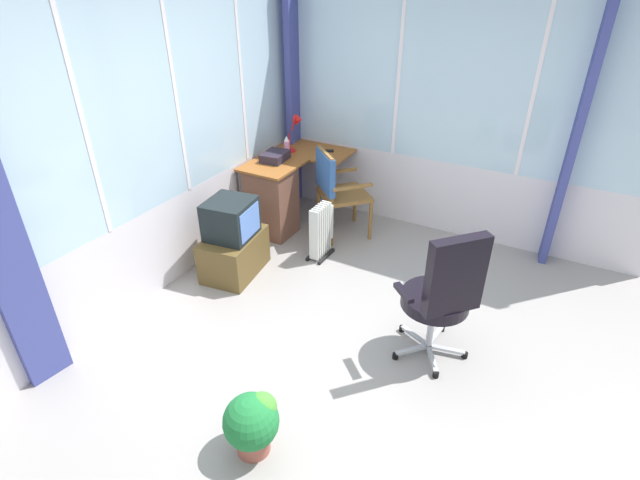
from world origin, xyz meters
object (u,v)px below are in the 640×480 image
Objects in this scene: spray_bottle at (287,146)px; space_heater at (322,230)px; potted_plant at (253,422)px; tv_on_stand at (233,242)px; desk_lamp at (297,127)px; office_chair at (444,292)px; paper_tray at (275,156)px; wooden_armchair at (333,184)px; tv_remote at (327,151)px; desk at (274,197)px.

space_heater is at bearing -126.73° from spray_bottle.
spray_bottle reaches higher than potted_plant.
desk_lamp is at bearing 5.38° from tv_on_stand.
desk_lamp is 2.76m from office_chair.
wooden_armchair is at bearing -82.60° from paper_tray.
spray_bottle is 2.64m from office_chair.
tv_remote is at bearing -35.95° from paper_tray.
tv_remote is 0.54m from wooden_armchair.
office_chair is (-1.44, -2.20, -0.26)m from spray_bottle.
desk_lamp is at bearing 63.67° from wooden_armchair.
paper_tray is at bearing 97.40° from wooden_armchair.
office_chair is at bearing -29.54° from potted_plant.
spray_bottle is 0.28× the size of tv_on_stand.
spray_bottle is (0.34, 0.03, 0.46)m from desk.
wooden_armchair reaches higher than tv_remote.
desk reaches higher than tv_on_stand.
tv_on_stand reaches higher than space_heater.
paper_tray is (-0.20, 0.02, -0.06)m from spray_bottle.
paper_tray is 0.70m from wooden_armchair.
desk_lamp is at bearing 1.14° from desk.
desk is at bearing -178.86° from desk_lamp.
desk_lamp is 0.43m from tv_remote.
space_heater is at bearing -114.55° from paper_tray.
desk is 7.75× the size of tv_remote.
potted_plant is (-2.75, -1.46, -0.64)m from spray_bottle.
potted_plant is (-1.31, 0.74, -0.38)m from office_chair.
office_chair is 1.46× the size of tv_on_stand.
desk_lamp reaches higher than tv_remote.
tv_remote reaches higher than space_heater.
tv_on_stand is at bearing 83.99° from office_chair.
tv_remote is at bearing -71.74° from desk_lamp.
office_chair is at bearing -119.17° from paper_tray.
office_chair is (-1.63, -2.18, -0.42)m from desk_lamp.
desk_lamp is 1.59m from tv_on_stand.
space_heater is at bearing 175.76° from tv_remote.
spray_bottle is 0.19× the size of office_chair.
office_chair is at bearing -116.88° from desk.
office_chair is at bearing -123.27° from spray_bottle.
spray_bottle is 0.21m from paper_tray.
paper_tray reaches higher than tv_on_stand.
space_heater reaches higher than potted_plant.
desk is 2.87× the size of desk_lamp.
wooden_armchair is 2.78m from potted_plant.
desk_lamp is at bearing -4.33° from spray_bottle.
tv_remote is at bearing -26.13° from desk.
paper_tray is (-0.39, 0.04, -0.22)m from desk_lamp.
tv_on_stand is at bearing 139.12° from space_heater.
desk_lamp reaches higher than tv_on_stand.
desk is at bearing -175.76° from spray_bottle.
desk_lamp is 0.53× the size of tv_on_stand.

